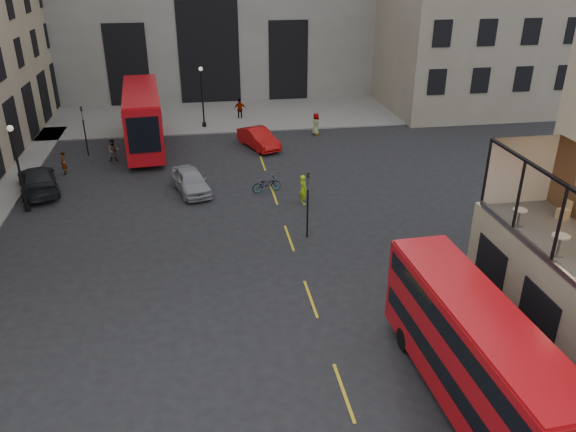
{
  "coord_description": "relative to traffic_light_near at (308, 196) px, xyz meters",
  "views": [
    {
      "loc": [
        -6.42,
        -14.83,
        14.23
      ],
      "look_at": [
        -2.62,
        8.54,
        3.0
      ],
      "focal_mm": 35.0,
      "sensor_mm": 36.0,
      "label": 1
    }
  ],
  "objects": [
    {
      "name": "ground",
      "position": [
        1.0,
        -12.0,
        -2.42
      ],
      "size": [
        140.0,
        140.0,
        0.0
      ],
      "primitive_type": "plane",
      "color": "black",
      "rests_on": "ground"
    },
    {
      "name": "host_frontage",
      "position": [
        7.5,
        -12.0,
        -0.17
      ],
      "size": [
        3.0,
        11.0,
        4.5
      ],
      "primitive_type": "cube",
      "color": "tan",
      "rests_on": "ground"
    },
    {
      "name": "gateway",
      "position": [
        -4.0,
        35.99,
        6.96
      ],
      "size": [
        35.0,
        10.6,
        18.0
      ],
      "color": "gray",
      "rests_on": "ground"
    },
    {
      "name": "pavement_far",
      "position": [
        -5.0,
        26.0,
        -2.36
      ],
      "size": [
        40.0,
        12.0,
        0.12
      ],
      "primitive_type": "cube",
      "color": "slate",
      "rests_on": "ground"
    },
    {
      "name": "traffic_light_near",
      "position": [
        0.0,
        0.0,
        0.0
      ],
      "size": [
        0.16,
        0.2,
        3.8
      ],
      "color": "black",
      "rests_on": "ground"
    },
    {
      "name": "traffic_light_far",
      "position": [
        -14.0,
        16.0,
        0.0
      ],
      "size": [
        0.16,
        0.2,
        3.8
      ],
      "color": "black",
      "rests_on": "ground"
    },
    {
      "name": "street_lamp_a",
      "position": [
        -16.0,
        6.0,
        -0.03
      ],
      "size": [
        0.36,
        0.36,
        5.33
      ],
      "color": "black",
      "rests_on": "ground"
    },
    {
      "name": "street_lamp_b",
      "position": [
        -5.0,
        22.0,
        -0.03
      ],
      "size": [
        0.36,
        0.36,
        5.33
      ],
      "color": "black",
      "rests_on": "ground"
    },
    {
      "name": "bus_near",
      "position": [
        3.06,
        -13.17,
        -0.19
      ],
      "size": [
        2.7,
        10.07,
        3.99
      ],
      "color": "#B30C13",
      "rests_on": "ground"
    },
    {
      "name": "bus_far",
      "position": [
        -9.74,
        17.29,
        0.18
      ],
      "size": [
        3.59,
        11.79,
        4.64
      ],
      "color": "#B80C13",
      "rests_on": "ground"
    },
    {
      "name": "car_a",
      "position": [
        -6.23,
        7.44,
        -1.66
      ],
      "size": [
        2.93,
        4.81,
        1.53
      ],
      "primitive_type": "imported",
      "rotation": [
        0.0,
        0.0,
        0.27
      ],
      "color": "#93959A",
      "rests_on": "ground"
    },
    {
      "name": "car_b",
      "position": [
        -0.88,
        15.74,
        -1.65
      ],
      "size": [
        3.23,
        4.95,
        1.54
      ],
      "primitive_type": "imported",
      "rotation": [
        0.0,
        0.0,
        0.38
      ],
      "color": "#AA0A0A",
      "rests_on": "ground"
    },
    {
      "name": "car_c",
      "position": [
        -16.0,
        9.1,
        -1.62
      ],
      "size": [
        3.81,
        5.96,
        1.61
      ],
      "primitive_type": "imported",
      "rotation": [
        0.0,
        0.0,
        3.45
      ],
      "color": "black",
      "rests_on": "ground"
    },
    {
      "name": "bicycle",
      "position": [
        -1.39,
        6.72,
        -1.92
      ],
      "size": [
        2.04,
        1.11,
        1.02
      ],
      "primitive_type": "imported",
      "rotation": [
        0.0,
        0.0,
        1.81
      ],
      "color": "gray",
      "rests_on": "ground"
    },
    {
      "name": "cyclist",
      "position": [
        0.6,
        4.44,
        -1.49
      ],
      "size": [
        0.61,
        0.78,
        1.88
      ],
      "primitive_type": "imported",
      "rotation": [
        0.0,
        0.0,
        1.82
      ],
      "color": "#A3D516",
      "rests_on": "ground"
    },
    {
      "name": "pedestrian_a",
      "position": [
        -11.84,
        14.32,
        -1.58
      ],
      "size": [
        0.85,
        0.67,
        1.68
      ],
      "primitive_type": "imported",
      "rotation": [
        0.0,
        0.0,
        0.05
      ],
      "color": "gray",
      "rests_on": "ground"
    },
    {
      "name": "pedestrian_b",
      "position": [
        -9.12,
        18.84,
        -1.47
      ],
      "size": [
        1.41,
        1.27,
        1.9
      ],
      "primitive_type": "imported",
      "rotation": [
        0.0,
        0.0,
        0.59
      ],
      "color": "gray",
      "rests_on": "ground"
    },
    {
      "name": "pedestrian_c",
      "position": [
        -1.61,
        24.36,
        -1.47
      ],
      "size": [
        1.14,
        0.53,
        1.9
      ],
      "primitive_type": "imported",
      "rotation": [
        0.0,
        0.0,
        3.09
      ],
      "color": "gray",
      "rests_on": "ground"
    },
    {
      "name": "pedestrian_d",
      "position": [
        4.33,
        18.47,
        -1.5
      ],
      "size": [
        0.77,
        1.01,
        1.85
      ],
      "primitive_type": "imported",
      "rotation": [
        0.0,
        0.0,
        1.79
      ],
      "color": "gray",
      "rests_on": "ground"
    },
    {
      "name": "pedestrian_e",
      "position": [
        -14.97,
        12.05,
        -1.62
      ],
      "size": [
        0.48,
        0.65,
        1.61
      ],
      "primitive_type": "imported",
      "rotation": [
        0.0,
        0.0,
        4.89
      ],
      "color": "gray",
      "rests_on": "ground"
    },
    {
      "name": "cafe_table_mid",
      "position": [
        6.61,
        -11.42,
        2.68
      ],
      "size": [
        0.61,
        0.61,
        0.77
      ],
      "color": "silver",
      "rests_on": "cafe_floor"
    },
    {
      "name": "cafe_table_far",
      "position": [
        6.46,
        -9.05,
        2.63
      ],
      "size": [
        0.55,
        0.55,
        0.68
      ],
      "color": "silver",
      "rests_on": "cafe_floor"
    },
    {
      "name": "cafe_chair_d",
      "position": [
        8.53,
        -8.79,
        2.42
      ],
      "size": [
        0.44,
        0.44,
        0.79
      ],
      "color": "tan",
      "rests_on": "cafe_floor"
    }
  ]
}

